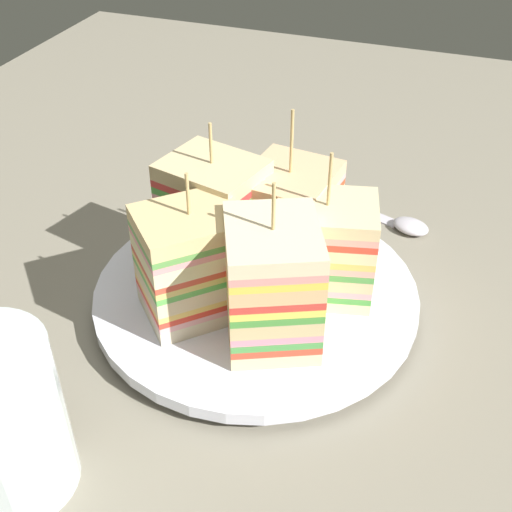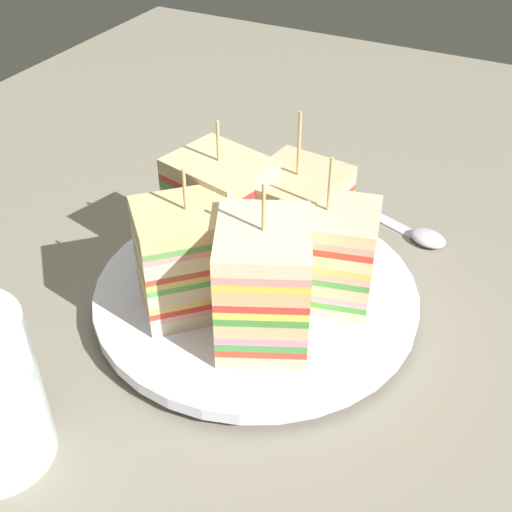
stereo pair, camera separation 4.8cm
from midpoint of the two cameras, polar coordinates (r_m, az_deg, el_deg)
The scene contains 10 objects.
ground_plane at distance 52.08cm, azimuth -2.67°, elevation -5.09°, with size 120.59×99.08×1.80cm, color gray.
plate at distance 50.78cm, azimuth -2.73°, elevation -3.44°, with size 24.36×24.36×1.77cm.
sandwich_wedge_0 at distance 51.36cm, azimuth 0.12°, elevation 3.40°, with size 7.74×6.98×12.52cm.
sandwich_wedge_1 at distance 51.02cm, azimuth -6.29°, elevation 3.57°, with size 7.24×8.23×11.73cm.
sandwich_wedge_2 at distance 46.43cm, azimuth -8.34°, elevation -0.75°, with size 8.95×8.98×11.22cm.
sandwich_wedge_3 at distance 43.85cm, azimuth -1.78°, elevation -2.47°, with size 8.91×8.36×12.02cm.
sandwich_wedge_4 at distance 47.95cm, azimuth 2.95°, elevation 0.51°, with size 7.01×8.18×11.47cm.
chip_pile at distance 50.58cm, azimuth -2.93°, elevation -0.60°, with size 6.47×6.72×2.57cm.
spoon at distance 61.10cm, azimuth 8.99°, elevation 3.14°, with size 6.78×14.66×1.00cm.
drinking_glass at distance 40.82cm, azimuth -23.95°, elevation -13.51°, with size 6.74×6.74×10.42cm.
Camera 1 is at (-36.41, -13.29, 33.96)cm, focal length 46.87 mm.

